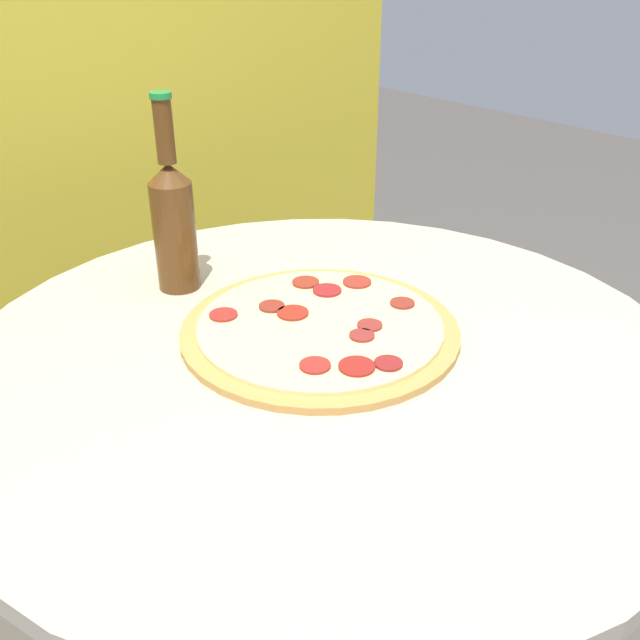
{
  "coord_description": "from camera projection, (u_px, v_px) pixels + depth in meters",
  "views": [
    {
      "loc": [
        -0.51,
        -0.58,
        1.17
      ],
      "look_at": [
        0.02,
        0.03,
        0.72
      ],
      "focal_mm": 40.0,
      "sensor_mm": 36.0,
      "label": 1
    }
  ],
  "objects": [
    {
      "name": "pizza",
      "position": [
        320.0,
        328.0,
        0.93
      ],
      "size": [
        0.36,
        0.36,
        0.02
      ],
      "color": "#C68E47",
      "rests_on": "table"
    },
    {
      "name": "fence_panel",
      "position": [
        61.0,
        174.0,
        1.41
      ],
      "size": [
        1.73,
        0.04,
        1.49
      ],
      "color": "gold",
      "rests_on": "ground_plane"
    },
    {
      "name": "beer_bottle",
      "position": [
        173.0,
        220.0,
        1.01
      ],
      "size": [
        0.06,
        0.06,
        0.28
      ],
      "color": "#563314",
      "rests_on": "table"
    },
    {
      "name": "table",
      "position": [
        324.0,
        470.0,
        0.99
      ],
      "size": [
        0.93,
        0.93,
        0.7
      ],
      "color": "#B2A893",
      "rests_on": "ground_plane"
    }
  ]
}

